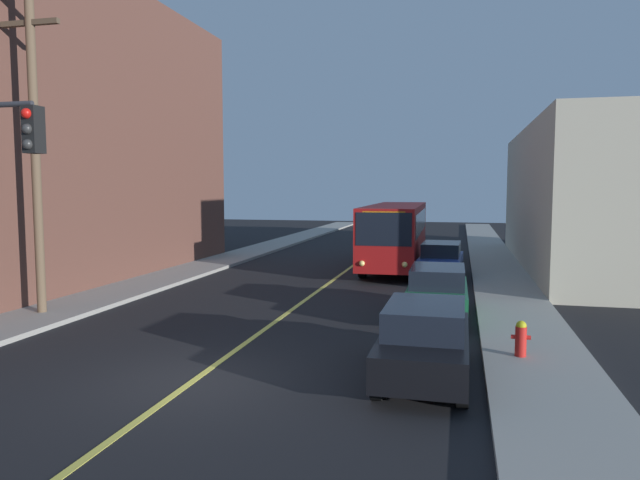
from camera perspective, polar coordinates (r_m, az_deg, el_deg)
ground_plane at (r=12.95m, az=-12.30°, el=-13.32°), size 120.00×120.00×0.00m
sidewalk_left at (r=24.88m, az=-17.35°, el=-4.37°), size 2.50×90.00×0.15m
sidewalk_right at (r=21.49m, az=18.27°, el=-5.87°), size 2.50×90.00×0.15m
lane_stripe_center at (r=26.91m, az=1.75°, el=-3.59°), size 0.16×60.00×0.01m
building_left_brick at (r=28.60m, az=-28.33°, el=9.14°), size 10.00×23.41×12.77m
city_bus at (r=30.43m, az=7.42°, el=0.82°), size 2.79×12.20×3.20m
parked_car_black at (r=12.81m, az=10.19°, el=-9.56°), size 1.85×4.41×1.62m
parked_car_green at (r=18.69m, az=11.38°, el=-4.94°), size 1.85×4.41×1.62m
parked_car_blue at (r=26.95m, az=11.73°, el=-1.88°), size 1.97×4.47×1.62m
utility_pole_near at (r=20.35m, az=-26.08°, el=9.66°), size 2.40×0.28×10.42m
fire_hydrant at (r=14.58m, az=18.99°, el=-9.01°), size 0.44×0.26×0.84m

